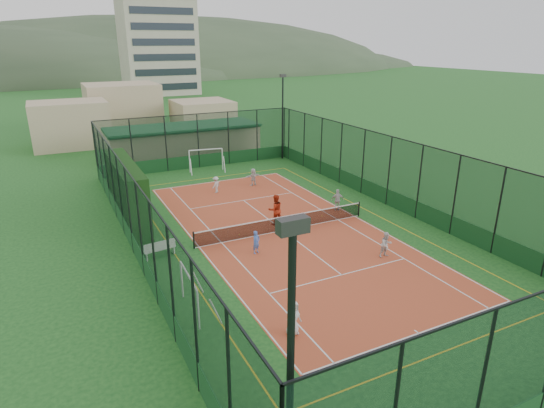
{
  "coord_description": "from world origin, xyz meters",
  "views": [
    {
      "loc": [
        -12.3,
        -23.21,
        11.24
      ],
      "look_at": [
        0.09,
        1.78,
        1.2
      ],
      "focal_mm": 30.0,
      "sensor_mm": 36.0,
      "label": 1
    }
  ],
  "objects_px": {
    "apartment_tower": "(156,22)",
    "coach": "(275,210)",
    "floodlight_sw": "(290,400)",
    "child_far_left": "(216,185)",
    "futsal_goal_far": "(206,160)",
    "child_near_right": "(386,245)",
    "child_near_mid": "(256,242)",
    "clubhouse": "(184,141)",
    "child_far_back": "(253,177)",
    "futsal_goal_near": "(189,294)",
    "child_far_right": "(338,200)",
    "child_near_left": "(293,318)",
    "white_bench": "(159,248)",
    "floodlight_ne": "(283,117)"
  },
  "relations": [
    {
      "from": "child_near_left",
      "to": "child_far_back",
      "type": "bearing_deg",
      "value": 57.23
    },
    {
      "from": "floodlight_sw",
      "to": "child_far_left",
      "type": "distance_m",
      "value": 26.94
    },
    {
      "from": "apartment_tower",
      "to": "clubhouse",
      "type": "bearing_deg",
      "value": -101.31
    },
    {
      "from": "child_far_right",
      "to": "coach",
      "type": "distance_m",
      "value": 5.06
    },
    {
      "from": "floodlight_ne",
      "to": "child_near_left",
      "type": "xyz_separation_m",
      "value": [
        -13.21,
        -26.22,
        -3.36
      ]
    },
    {
      "from": "floodlight_ne",
      "to": "child_near_right",
      "type": "relative_size",
      "value": 5.71
    },
    {
      "from": "futsal_goal_near",
      "to": "coach",
      "type": "height_order",
      "value": "coach"
    },
    {
      "from": "child_near_right",
      "to": "child_far_back",
      "type": "height_order",
      "value": "child_near_right"
    },
    {
      "from": "futsal_goal_near",
      "to": "child_far_right",
      "type": "bearing_deg",
      "value": -57.09
    },
    {
      "from": "child_far_left",
      "to": "coach",
      "type": "relative_size",
      "value": 0.65
    },
    {
      "from": "child_near_left",
      "to": "coach",
      "type": "height_order",
      "value": "coach"
    },
    {
      "from": "child_near_mid",
      "to": "child_near_right",
      "type": "height_order",
      "value": "child_near_right"
    },
    {
      "from": "child_far_right",
      "to": "child_far_back",
      "type": "relative_size",
      "value": 1.08
    },
    {
      "from": "floodlight_ne",
      "to": "child_far_back",
      "type": "relative_size",
      "value": 5.8
    },
    {
      "from": "floodlight_ne",
      "to": "child_far_right",
      "type": "height_order",
      "value": "floodlight_ne"
    },
    {
      "from": "futsal_goal_far",
      "to": "child_near_right",
      "type": "distance_m",
      "value": 21.4
    },
    {
      "from": "apartment_tower",
      "to": "futsal_goal_far",
      "type": "bearing_deg",
      "value": -100.08
    },
    {
      "from": "futsal_goal_far",
      "to": "coach",
      "type": "xyz_separation_m",
      "value": [
        -0.13,
        -14.24,
        0.01
      ]
    },
    {
      "from": "futsal_goal_far",
      "to": "child_near_mid",
      "type": "distance_m",
      "value": 17.85
    },
    {
      "from": "floodlight_sw",
      "to": "child_near_right",
      "type": "distance_m",
      "value": 16.51
    },
    {
      "from": "floodlight_sw",
      "to": "apartment_tower",
      "type": "bearing_deg",
      "value": 78.2
    },
    {
      "from": "floodlight_ne",
      "to": "child_far_right",
      "type": "distance_m",
      "value": 15.82
    },
    {
      "from": "futsal_goal_far",
      "to": "child_far_left",
      "type": "relative_size",
      "value": 2.39
    },
    {
      "from": "apartment_tower",
      "to": "floodlight_sw",
      "type": "bearing_deg",
      "value": -101.8
    },
    {
      "from": "futsal_goal_near",
      "to": "child_far_right",
      "type": "xyz_separation_m",
      "value": [
        12.96,
        7.78,
        -0.14
      ]
    },
    {
      "from": "white_bench",
      "to": "child_far_left",
      "type": "xyz_separation_m",
      "value": [
        6.61,
        9.24,
        0.16
      ]
    },
    {
      "from": "apartment_tower",
      "to": "child_near_right",
      "type": "relative_size",
      "value": 20.78
    },
    {
      "from": "clubhouse",
      "to": "child_far_back",
      "type": "distance_m",
      "value": 12.68
    },
    {
      "from": "child_near_right",
      "to": "coach",
      "type": "relative_size",
      "value": 0.72
    },
    {
      "from": "white_bench",
      "to": "floodlight_sw",
      "type": "bearing_deg",
      "value": -100.78
    },
    {
      "from": "child_near_left",
      "to": "coach",
      "type": "distance_m",
      "value": 11.78
    },
    {
      "from": "floodlight_ne",
      "to": "child_near_mid",
      "type": "bearing_deg",
      "value": -121.4
    },
    {
      "from": "child_far_back",
      "to": "child_near_mid",
      "type": "bearing_deg",
      "value": 57.29
    },
    {
      "from": "child_far_back",
      "to": "child_near_right",
      "type": "bearing_deg",
      "value": 84.96
    },
    {
      "from": "apartment_tower",
      "to": "futsal_goal_near",
      "type": "distance_m",
      "value": 91.54
    },
    {
      "from": "white_bench",
      "to": "child_near_left",
      "type": "relative_size",
      "value": 1.19
    },
    {
      "from": "futsal_goal_near",
      "to": "coach",
      "type": "relative_size",
      "value": 1.42
    },
    {
      "from": "futsal_goal_far",
      "to": "coach",
      "type": "bearing_deg",
      "value": -81.59
    },
    {
      "from": "futsal_goal_near",
      "to": "child_near_left",
      "type": "distance_m",
      "value": 4.7
    },
    {
      "from": "child_far_left",
      "to": "child_far_back",
      "type": "xyz_separation_m",
      "value": [
        3.41,
        0.47,
        0.06
      ]
    },
    {
      "from": "apartment_tower",
      "to": "child_near_right",
      "type": "xyz_separation_m",
      "value": [
        -8.65,
        -87.73,
        -14.27
      ]
    },
    {
      "from": "white_bench",
      "to": "child_near_mid",
      "type": "distance_m",
      "value": 5.34
    },
    {
      "from": "futsal_goal_near",
      "to": "apartment_tower",
      "type": "bearing_deg",
      "value": -10.77
    },
    {
      "from": "apartment_tower",
      "to": "white_bench",
      "type": "xyz_separation_m",
      "value": [
        -19.8,
        -82.17,
        -14.5
      ]
    },
    {
      "from": "floodlight_sw",
      "to": "clubhouse",
      "type": "height_order",
      "value": "floodlight_sw"
    },
    {
      "from": "clubhouse",
      "to": "child_near_mid",
      "type": "height_order",
      "value": "clubhouse"
    },
    {
      "from": "apartment_tower",
      "to": "futsal_goal_near",
      "type": "height_order",
      "value": "apartment_tower"
    },
    {
      "from": "apartment_tower",
      "to": "child_far_left",
      "type": "bearing_deg",
      "value": -100.25
    },
    {
      "from": "floodlight_sw",
      "to": "coach",
      "type": "xyz_separation_m",
      "value": [
        8.64,
        17.8,
        -3.12
      ]
    },
    {
      "from": "apartment_tower",
      "to": "coach",
      "type": "relative_size",
      "value": 15.0
    }
  ]
}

